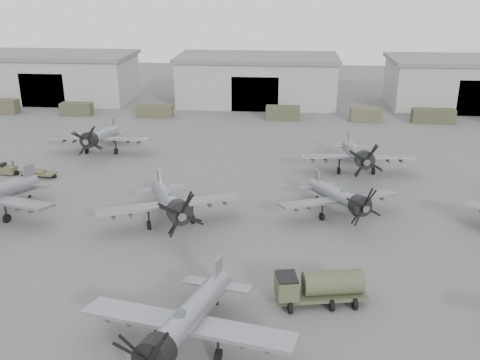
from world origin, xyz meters
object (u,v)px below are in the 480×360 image
(aircraft_mid_1, at_px, (170,202))
(aircraft_far_0, at_px, (100,136))
(ground_crew, at_px, (14,167))
(fuel_tanker, at_px, (320,285))
(aircraft_mid_2, at_px, (341,197))
(aircraft_near_1, at_px, (185,322))
(tug_trailer, at_px, (19,171))
(aircraft_far_1, at_px, (358,154))

(aircraft_mid_1, bearing_deg, aircraft_far_0, 100.67)
(aircraft_mid_1, relative_size, ground_crew, 8.82)
(fuel_tanker, relative_size, ground_crew, 4.40)
(aircraft_mid_1, bearing_deg, aircraft_mid_2, -11.09)
(aircraft_mid_1, relative_size, fuel_tanker, 2.01)
(aircraft_near_1, relative_size, aircraft_mid_2, 1.16)
(fuel_tanker, bearing_deg, tug_trailer, 134.60)
(tug_trailer, bearing_deg, aircraft_mid_2, -6.69)
(tug_trailer, bearing_deg, aircraft_far_0, 58.95)
(aircraft_far_0, xyz_separation_m, aircraft_far_1, (32.67, -4.97, 0.07))
(aircraft_mid_2, bearing_deg, aircraft_near_1, -140.13)
(aircraft_far_1, height_order, fuel_tanker, aircraft_far_1)
(aircraft_mid_1, height_order, aircraft_far_1, aircraft_mid_1)
(aircraft_mid_2, relative_size, ground_crew, 7.73)
(aircraft_far_0, distance_m, ground_crew, 11.41)
(aircraft_far_0, relative_size, fuel_tanker, 1.96)
(aircraft_far_0, height_order, aircraft_far_1, aircraft_far_1)
(ground_crew, bearing_deg, aircraft_mid_2, -124.65)
(aircraft_mid_1, relative_size, aircraft_far_1, 0.99)
(aircraft_near_1, distance_m, aircraft_mid_1, 18.57)
(aircraft_mid_1, height_order, ground_crew, aircraft_mid_1)
(aircraft_mid_1, distance_m, aircraft_mid_2, 16.14)
(aircraft_mid_2, bearing_deg, fuel_tanker, -122.90)
(fuel_tanker, bearing_deg, aircraft_far_0, 119.23)
(aircraft_mid_2, bearing_deg, tug_trailer, 143.93)
(aircraft_far_1, bearing_deg, aircraft_near_1, -116.22)
(aircraft_far_0, bearing_deg, aircraft_mid_1, -57.35)
(fuel_tanker, bearing_deg, aircraft_mid_1, 128.34)
(aircraft_mid_2, relative_size, tug_trailer, 1.67)
(aircraft_far_1, bearing_deg, aircraft_far_0, 167.79)
(tug_trailer, bearing_deg, fuel_tanker, -27.95)
(aircraft_far_0, bearing_deg, aircraft_near_1, -65.39)
(aircraft_far_1, height_order, ground_crew, aircraft_far_1)
(aircraft_far_1, height_order, tug_trailer, aircraft_far_1)
(aircraft_far_1, distance_m, ground_crew, 40.75)
(aircraft_mid_2, xyz_separation_m, ground_crew, (-37.57, 9.58, -1.42))
(aircraft_far_0, relative_size, aircraft_far_1, 0.97)
(tug_trailer, bearing_deg, aircraft_far_1, 12.41)
(ground_crew, bearing_deg, aircraft_far_1, -106.03)
(aircraft_mid_2, relative_size, aircraft_far_0, 0.90)
(aircraft_mid_2, xyz_separation_m, aircraft_far_0, (-29.63, 17.61, 0.22))
(aircraft_near_1, xyz_separation_m, aircraft_mid_1, (-4.68, 17.97, 0.02))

